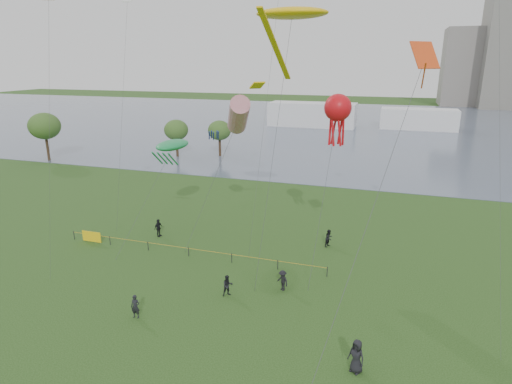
% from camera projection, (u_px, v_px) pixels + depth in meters
% --- Properties ---
extents(lake, '(400.00, 120.00, 0.08)m').
position_uv_depth(lake, '(361.00, 125.00, 112.31)').
color(lake, slate).
rests_on(lake, ground_plane).
extents(building_low, '(16.00, 18.00, 28.00)m').
position_uv_depth(building_low, '(465.00, 67.00, 160.74)').
color(building_low, slate).
rests_on(building_low, ground_plane).
extents(pavilion_left, '(22.00, 8.00, 6.00)m').
position_uv_depth(pavilion_left, '(312.00, 115.00, 110.39)').
color(pavilion_left, white).
rests_on(pavilion_left, ground_plane).
extents(pavilion_right, '(18.00, 7.00, 5.00)m').
position_uv_depth(pavilion_right, '(419.00, 119.00, 105.67)').
color(pavilion_right, white).
rests_on(pavilion_right, ground_plane).
extents(trees, '(30.95, 16.80, 8.07)m').
position_uv_depth(trees, '(123.00, 128.00, 72.81)').
color(trees, '#342417').
rests_on(trees, ground_plane).
extents(fence, '(24.07, 0.07, 1.05)m').
position_uv_depth(fence, '(127.00, 242.00, 38.74)').
color(fence, black).
rests_on(fence, ground_plane).
extents(spectator_a, '(0.97, 0.96, 1.58)m').
position_uv_depth(spectator_a, '(228.00, 286.00, 30.69)').
color(spectator_a, black).
rests_on(spectator_a, ground_plane).
extents(spectator_b, '(1.18, 1.07, 1.59)m').
position_uv_depth(spectator_b, '(283.00, 280.00, 31.41)').
color(spectator_b, black).
rests_on(spectator_b, ground_plane).
extents(spectator_c, '(0.61, 1.09, 1.76)m').
position_uv_depth(spectator_c, '(158.00, 228.00, 41.08)').
color(spectator_c, black).
rests_on(spectator_c, ground_plane).
extents(spectator_d, '(1.14, 1.00, 1.96)m').
position_uv_depth(spectator_d, '(356.00, 356.00, 23.06)').
color(spectator_d, black).
rests_on(spectator_d, ground_plane).
extents(spectator_f, '(0.64, 0.47, 1.63)m').
position_uv_depth(spectator_f, '(135.00, 307.00, 28.02)').
color(spectator_f, black).
rests_on(spectator_f, ground_plane).
extents(spectator_g, '(0.90, 0.99, 1.64)m').
position_uv_depth(spectator_g, '(329.00, 238.00, 38.84)').
color(spectator_g, black).
rests_on(spectator_g, ground_plane).
extents(kite_stingray, '(5.18, 10.09, 19.84)m').
position_uv_depth(kite_stingray, '(292.00, 14.00, 29.84)').
color(kite_stingray, '#3F3F42').
extents(kite_windsock, '(5.79, 5.85, 13.66)m').
position_uv_depth(kite_windsock, '(238.00, 116.00, 36.39)').
color(kite_windsock, '#3F3F42').
extents(kite_creature, '(2.82, 10.52, 8.98)m').
position_uv_depth(kite_creature, '(172.00, 145.00, 40.96)').
color(kite_creature, '#3F3F42').
extents(kite_octopus, '(2.10, 6.58, 13.88)m').
position_uv_depth(kite_octopus, '(338.00, 109.00, 32.62)').
color(kite_octopus, '#3F3F42').
extents(kite_delta, '(5.28, 13.97, 17.22)m').
position_uv_depth(kite_delta, '(420.00, 71.00, 21.68)').
color(kite_delta, '#3F3F42').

